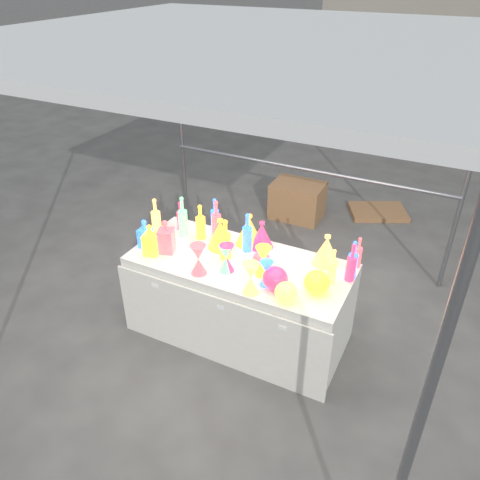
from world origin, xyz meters
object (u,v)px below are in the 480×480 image
at_px(globe_0, 317,283).
at_px(lampshade_0, 220,233).
at_px(hourglass_0, 198,259).
at_px(cardboard_box_closed, 297,200).
at_px(decanter_0, 150,240).
at_px(bottle_0, 201,222).
at_px(display_table, 240,298).

xyz_separation_m(globe_0, lampshade_0, (-0.93, 0.23, 0.06)).
distance_m(hourglass_0, lampshade_0, 0.41).
bearing_deg(cardboard_box_closed, decanter_0, -99.52).
xyz_separation_m(hourglass_0, lampshade_0, (-0.03, 0.41, 0.01)).
height_order(decanter_0, hourglass_0, decanter_0).
xyz_separation_m(bottle_0, globe_0, (1.15, -0.29, -0.08)).
distance_m(display_table, globe_0, 0.82).
distance_m(cardboard_box_closed, bottle_0, 2.19).
xyz_separation_m(cardboard_box_closed, globe_0, (1.00, -2.36, 0.60)).
xyz_separation_m(bottle_0, hourglass_0, (0.26, -0.46, -0.04)).
xyz_separation_m(cardboard_box_closed, hourglass_0, (0.11, -2.54, 0.65)).
bearing_deg(bottle_0, cardboard_box_closed, 85.98).
height_order(cardboard_box_closed, hourglass_0, hourglass_0).
bearing_deg(display_table, cardboard_box_closed, 98.12).
distance_m(globe_0, lampshade_0, 0.96).
bearing_deg(lampshade_0, hourglass_0, -85.33).
height_order(display_table, bottle_0, bottle_0).
xyz_separation_m(decanter_0, hourglass_0, (0.49, -0.06, -0.01)).
xyz_separation_m(cardboard_box_closed, bottle_0, (-0.15, -2.08, 0.68)).
xyz_separation_m(bottle_0, decanter_0, (-0.23, -0.41, -0.02)).
height_order(globe_0, lampshade_0, lampshade_0).
height_order(bottle_0, lampshade_0, bottle_0).
distance_m(display_table, lampshade_0, 0.58).
distance_m(bottle_0, lampshade_0, 0.23).
bearing_deg(lampshade_0, decanter_0, -142.26).
height_order(bottle_0, globe_0, bottle_0).
relative_size(cardboard_box_closed, lampshade_0, 2.37).
distance_m(cardboard_box_closed, globe_0, 2.63).
relative_size(cardboard_box_closed, bottle_0, 1.94).
relative_size(display_table, globe_0, 9.55).
xyz_separation_m(display_table, cardboard_box_closed, (-0.32, 2.26, -0.15)).
distance_m(cardboard_box_closed, decanter_0, 2.60).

